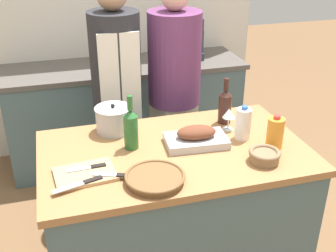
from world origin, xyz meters
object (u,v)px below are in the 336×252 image
object	(u,v)px
roasting_pan	(196,138)
person_cook_guest	(174,88)
mixing_bowl	(264,156)
person_cook_aproned	(117,91)
stand_mixer	(192,43)
wine_glass_left	(229,114)
condiment_bottle_tall	(176,52)
knife_chef	(79,184)
wicker_basket	(155,178)
knife_bread	(113,175)
stock_pot	(114,119)
juice_jug	(275,133)
milk_jug	(243,124)
condiment_bottle_extra	(101,53)
knife_paring	(88,168)
cutting_board	(85,174)
condiment_bottle_short	(112,54)
wine_bottle_dark	(131,128)
wine_bottle_green	(225,105)

from	to	relation	value
roasting_pan	person_cook_guest	bearing A→B (deg)	81.79
mixing_bowl	person_cook_aproned	bearing A→B (deg)	118.63
stand_mixer	wine_glass_left	bearing A→B (deg)	-99.78
wine_glass_left	condiment_bottle_tall	xyz separation A→B (m)	(0.07, 1.29, -0.01)
knife_chef	stand_mixer	size ratio (longest dim) A/B	0.69
wicker_basket	knife_bread	distance (m)	0.20
stock_pot	knife_bread	world-z (taller)	stock_pot
juice_jug	milk_jug	world-z (taller)	milk_jug
mixing_bowl	condiment_bottle_extra	world-z (taller)	condiment_bottle_extra
stand_mixer	person_cook_aproned	size ratio (longest dim) A/B	0.21
knife_paring	stand_mixer	size ratio (longest dim) A/B	0.56
person_cook_guest	cutting_board	bearing A→B (deg)	-149.24
person_cook_guest	stand_mixer	bearing A→B (deg)	39.34
stand_mixer	condiment_bottle_short	world-z (taller)	stand_mixer
knife_chef	knife_bread	size ratio (longest dim) A/B	1.30
roasting_pan	condiment_bottle_short	world-z (taller)	condiment_bottle_short
stock_pot	person_cook_aproned	bearing A→B (deg)	78.02
juice_jug	condiment_bottle_tall	size ratio (longest dim) A/B	1.02
juice_jug	knife_chef	world-z (taller)	juice_jug
cutting_board	person_cook_guest	xyz separation A→B (m)	(0.74, 0.96, 0.01)
knife_chef	knife_bread	world-z (taller)	same
stand_mixer	condiment_bottle_short	bearing A→B (deg)	177.32
mixing_bowl	wine_bottle_dark	size ratio (longest dim) A/B	0.54
condiment_bottle_extra	condiment_bottle_short	bearing A→B (deg)	-57.67
knife_paring	person_cook_guest	size ratio (longest dim) A/B	0.12
stock_pot	condiment_bottle_tall	world-z (taller)	condiment_bottle_tall
condiment_bottle_short	condiment_bottle_extra	bearing A→B (deg)	122.33
milk_jug	stand_mixer	world-z (taller)	stand_mixer
wine_glass_left	knife_bread	size ratio (longest dim) A/B	0.73
mixing_bowl	milk_jug	distance (m)	0.27
wine_bottle_green	wine_glass_left	distance (m)	0.10
knife_paring	stand_mixer	distance (m)	1.91
knife_bread	person_cook_guest	size ratio (longest dim) A/B	0.11
roasting_pan	cutting_board	distance (m)	0.64
wine_glass_left	condiment_bottle_extra	world-z (taller)	condiment_bottle_extra
stand_mixer	mixing_bowl	bearing A→B (deg)	-96.50
wine_bottle_green	stand_mixer	bearing A→B (deg)	80.15
wine_bottle_dark	person_cook_aproned	distance (m)	0.73
condiment_bottle_extra	person_cook_guest	xyz separation A→B (m)	(0.42, -0.79, -0.07)
person_cook_aproned	mixing_bowl	bearing A→B (deg)	-61.56
condiment_bottle_short	condiment_bottle_extra	size ratio (longest dim) A/B	1.22
wine_bottle_dark	stand_mixer	bearing A→B (deg)	59.41
cutting_board	wine_bottle_green	xyz separation A→B (m)	(0.88, 0.37, 0.10)
juice_jug	knife_bread	world-z (taller)	juice_jug
wine_bottle_dark	condiment_bottle_tall	distance (m)	1.51
cutting_board	knife_bread	size ratio (longest dim) A/B	1.67
wine_glass_left	knife_chef	size ratio (longest dim) A/B	0.56
wine_bottle_dark	roasting_pan	bearing A→B (deg)	-9.99
stock_pot	juice_jug	size ratio (longest dim) A/B	1.13
knife_bread	wicker_basket	bearing A→B (deg)	-24.19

